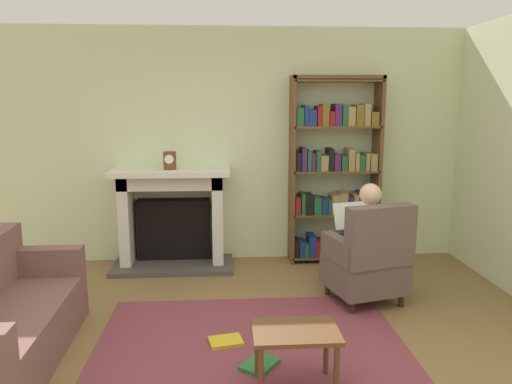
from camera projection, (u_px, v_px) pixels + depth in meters
ground at (253, 366)px, 3.54m from camera, size 14.00×14.00×0.00m
back_wall at (240, 146)px, 5.79m from camera, size 5.60×0.10×2.70m
area_rug at (251, 345)px, 3.83m from camera, size 2.40×1.80×0.01m
fireplace at (173, 214)px, 5.63m from camera, size 1.35×0.64×1.13m
mantel_clock at (170, 161)px, 5.42m from camera, size 0.14×0.14×0.20m
bookshelf at (335, 175)px, 5.71m from camera, size 1.04×0.32×2.15m
armchair_reading at (369, 260)px, 4.57m from camera, size 0.78×0.77×0.97m
seated_reader at (363, 236)px, 4.64m from camera, size 0.45×0.59×1.14m
side_table at (295, 339)px, 3.19m from camera, size 0.56×0.39×0.42m
scattered_books at (242, 352)px, 3.68m from camera, size 0.54×0.64×0.03m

